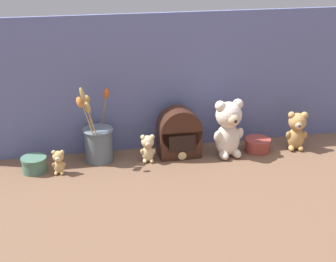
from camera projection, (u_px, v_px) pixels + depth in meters
name	position (u px, v px, depth m)	size (l,w,h in m)	color
ground_plane	(169.00, 162.00, 2.07)	(4.00, 4.00, 0.00)	brown
backdrop_wall	(161.00, 83.00, 2.11)	(1.68, 0.02, 0.57)	slate
teddy_bear_large	(229.00, 127.00, 2.08)	(0.13, 0.12, 0.24)	beige
teddy_bear_medium	(297.00, 130.00, 2.16)	(0.09, 0.08, 0.17)	tan
teddy_bear_small	(148.00, 148.00, 2.06)	(0.06, 0.06, 0.12)	#DBBC84
teddy_bear_tiny	(59.00, 162.00, 1.96)	(0.05, 0.05, 0.10)	tan
flower_vase	(98.00, 141.00, 2.05)	(0.15, 0.14, 0.33)	slate
vintage_radio	(179.00, 134.00, 2.10)	(0.17, 0.11, 0.21)	#381E14
decorative_tin_tall	(257.00, 145.00, 2.16)	(0.11, 0.11, 0.06)	#993D33
decorative_tin_short	(34.00, 164.00, 1.98)	(0.10, 0.10, 0.06)	#47705B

